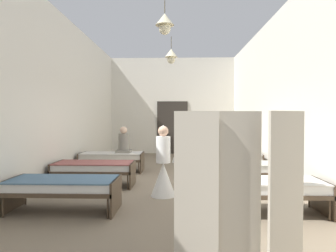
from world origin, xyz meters
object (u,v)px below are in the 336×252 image
object	(u,v)px
bed_left_row_0	(63,186)
bed_left_row_1	(94,168)
bed_left_row_2	(112,157)
nurse_near_aisle	(163,171)
privacy_screen	(240,201)
patient_seated_primary	(124,143)
bed_right_row_1	(243,168)
nurse_mid_aisle	(179,148)
bed_right_row_2	(228,158)
bed_right_row_0	(267,188)

from	to	relation	value
bed_left_row_0	bed_left_row_1	world-z (taller)	same
bed_left_row_2	nurse_near_aisle	xyz separation A→B (m)	(1.70, -2.76, 0.09)
bed_left_row_0	privacy_screen	xyz separation A→B (m)	(2.60, -2.25, 0.41)
patient_seated_primary	bed_left_row_2	bearing A→B (deg)	-170.74
bed_left_row_0	bed_right_row_1	bearing A→B (deg)	28.19
privacy_screen	bed_left_row_1	bearing A→B (deg)	112.78
nurse_mid_aisle	bed_left_row_2	bearing A→B (deg)	163.63
bed_right_row_2	privacy_screen	world-z (taller)	privacy_screen
bed_left_row_0	privacy_screen	world-z (taller)	privacy_screen
bed_right_row_0	bed_right_row_2	size ratio (longest dim) A/B	1.00
bed_right_row_2	privacy_screen	size ratio (longest dim) A/B	1.12
bed_left_row_1	patient_seated_primary	size ratio (longest dim) A/B	2.37
bed_left_row_1	bed_right_row_2	xyz separation A→B (m)	(3.55, 1.90, 0.00)
bed_left_row_0	patient_seated_primary	size ratio (longest dim) A/B	2.37
bed_right_row_0	privacy_screen	distance (m)	2.48
bed_right_row_0	bed_right_row_1	size ratio (longest dim) A/B	1.00
bed_right_row_2	nurse_mid_aisle	bearing A→B (deg)	128.61
bed_left_row_1	bed_left_row_2	world-z (taller)	same
bed_right_row_0	nurse_mid_aisle	world-z (taller)	nurse_mid_aisle
patient_seated_primary	bed_left_row_1	bearing A→B (deg)	-100.14
privacy_screen	bed_right_row_0	bearing A→B (deg)	57.86
bed_left_row_1	bed_right_row_2	size ratio (longest dim) A/B	1.00
bed_left_row_1	bed_right_row_1	size ratio (longest dim) A/B	1.00
bed_right_row_1	privacy_screen	world-z (taller)	privacy_screen
bed_right_row_0	nurse_near_aisle	distance (m)	2.12
bed_left_row_2	bed_right_row_2	xyz separation A→B (m)	(3.55, 0.00, 0.00)
nurse_mid_aisle	privacy_screen	world-z (taller)	privacy_screen
bed_left_row_1	nurse_mid_aisle	bearing A→B (deg)	61.34
bed_left_row_0	bed_left_row_2	distance (m)	3.80
bed_right_row_0	bed_left_row_1	size ratio (longest dim) A/B	1.00
bed_left_row_1	patient_seated_primary	distance (m)	2.03
nurse_near_aisle	bed_right_row_2	bearing A→B (deg)	144.37
bed_right_row_1	bed_right_row_2	world-z (taller)	same
patient_seated_primary	nurse_mid_aisle	bearing A→B (deg)	46.62
bed_left_row_2	patient_seated_primary	xyz separation A→B (m)	(0.35, 0.06, 0.43)
privacy_screen	bed_left_row_2	bearing A→B (deg)	103.97
bed_right_row_2	privacy_screen	xyz separation A→B (m)	(-0.95, -6.05, 0.41)
bed_right_row_2	bed_left_row_2	bearing A→B (deg)	180.00
nurse_near_aisle	privacy_screen	xyz separation A→B (m)	(0.89, -3.29, 0.32)
bed_left_row_0	bed_left_row_2	xyz separation A→B (m)	(0.00, 3.80, 0.00)
patient_seated_primary	bed_right_row_1	bearing A→B (deg)	-31.48
bed_left_row_0	nurse_near_aisle	bearing A→B (deg)	31.48
bed_left_row_0	bed_right_row_0	bearing A→B (deg)	0.00
bed_left_row_2	bed_right_row_2	bearing A→B (deg)	0.00
bed_left_row_1	nurse_near_aisle	xyz separation A→B (m)	(1.70, -0.86, 0.09)
nurse_mid_aisle	bed_right_row_2	bearing A→B (deg)	-109.94
bed_left_row_0	bed_right_row_2	distance (m)	5.20
bed_left_row_0	bed_right_row_2	xyz separation A→B (m)	(3.55, 3.80, 0.00)
patient_seated_primary	bed_left_row_0	bearing A→B (deg)	-95.18
bed_left_row_1	patient_seated_primary	world-z (taller)	patient_seated_primary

